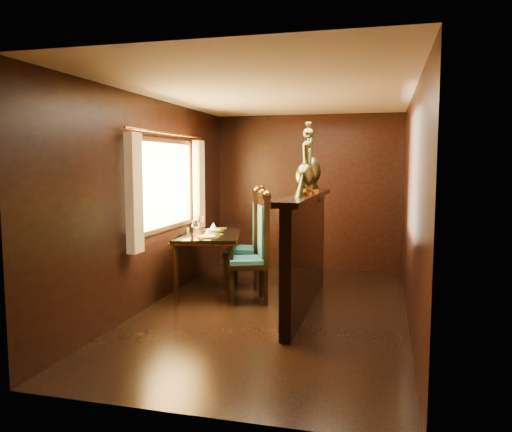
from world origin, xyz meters
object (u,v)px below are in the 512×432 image
(dining_table, at_px, (208,239))
(peacock_right, at_px, (311,158))
(chair_left, at_px, (257,244))
(peacock_left, at_px, (305,165))
(chair_right, at_px, (253,235))

(dining_table, xyz_separation_m, peacock_right, (1.38, -0.09, 1.06))
(chair_left, height_order, peacock_left, peacock_left)
(dining_table, height_order, peacock_right, peacock_right)
(chair_left, xyz_separation_m, peacock_left, (0.62, -0.27, 0.97))
(peacock_left, bearing_deg, peacock_right, 90.00)
(dining_table, relative_size, chair_left, 1.08)
(dining_table, relative_size, chair_right, 1.06)
(chair_right, relative_size, peacock_right, 1.67)
(dining_table, height_order, chair_right, chair_right)
(dining_table, xyz_separation_m, chair_right, (0.53, 0.37, 0.02))
(dining_table, distance_m, chair_left, 0.81)
(chair_left, distance_m, chair_right, 0.70)
(chair_right, distance_m, peacock_right, 1.43)
(dining_table, bearing_deg, peacock_left, -36.15)
(chair_left, height_order, chair_right, chair_right)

